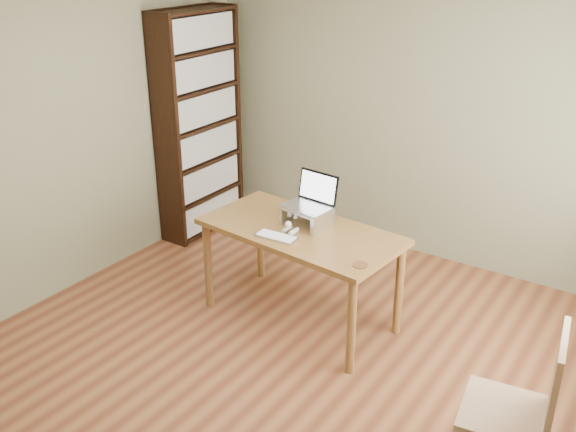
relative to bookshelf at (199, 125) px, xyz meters
The scene contains 9 objects.
room 2.43m from the bookshelf, 39.52° to the right, with size 4.04×4.54×2.64m.
bookshelf is the anchor object (origin of this frame).
desk 1.92m from the bookshelf, 26.72° to the right, with size 1.51×0.86×0.75m.
laptop_stand 1.86m from the bookshelf, 24.50° to the right, with size 0.32×0.25×0.13m.
laptop 1.82m from the bookshelf, 22.82° to the right, with size 0.35×0.31×0.23m.
keyboard 1.96m from the bookshelf, 33.31° to the right, with size 0.30×0.14×0.02m.
coaster 2.56m from the bookshelf, 25.47° to the right, with size 0.10×0.10×0.01m, color #55351D.
cat 1.83m from the bookshelf, 23.87° to the right, with size 0.25×0.48×0.16m.
chair 3.88m from the bookshelf, 24.68° to the right, with size 0.49×0.49×0.98m.
Camera 1 is at (2.10, -2.79, 2.70)m, focal length 40.00 mm.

